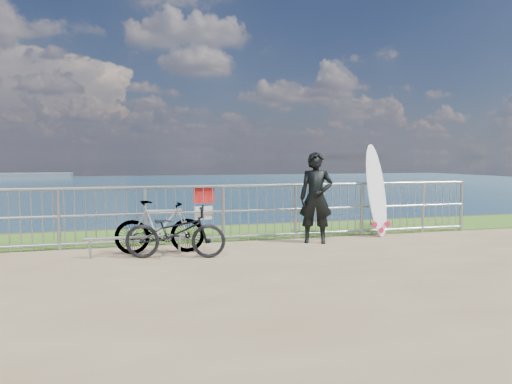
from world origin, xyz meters
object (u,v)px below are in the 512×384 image
object	(u,v)px
bicycle_near	(175,232)
surfboard	(377,194)
surfer	(316,198)
bicycle_far	(160,227)

from	to	relation	value
bicycle_near	surfboard	bearing A→B (deg)	-60.94
surfer	bicycle_far	bearing A→B (deg)	-152.42
surfer	bicycle_far	world-z (taller)	surfer
surfer	bicycle_near	size ratio (longest dim) A/B	1.07
surfboard	bicycle_near	bearing A→B (deg)	-165.63
surfer	bicycle_near	bearing A→B (deg)	-142.75
surfboard	bicycle_far	bearing A→B (deg)	-171.95
surfer	surfboard	world-z (taller)	surfboard
surfboard	bicycle_far	xyz separation A→B (m)	(-4.55, -0.64, -0.44)
bicycle_near	surfer	bearing A→B (deg)	-61.40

